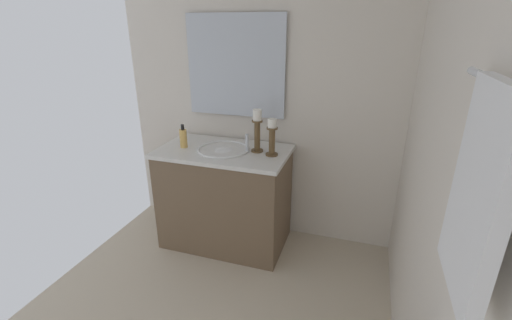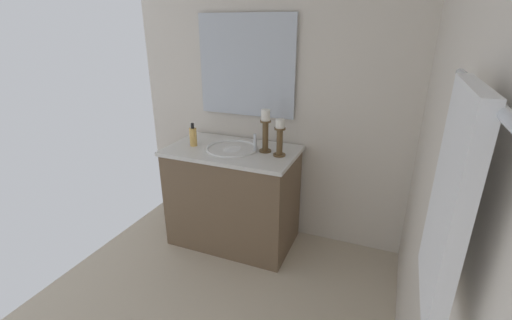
# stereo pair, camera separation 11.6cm
# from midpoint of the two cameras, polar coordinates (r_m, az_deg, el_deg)

# --- Properties ---
(wall_back) EXTENTS (2.78, 0.04, 2.45)m
(wall_back) POSITION_cam_midpoint_polar(r_m,az_deg,el_deg) (1.29, 27.93, -2.10)
(wall_back) COLOR silver
(wall_back) RESTS_ON ground
(wall_left) EXTENTS (0.04, 2.25, 2.45)m
(wall_left) POSITION_cam_midpoint_polar(r_m,az_deg,el_deg) (2.76, -0.69, 11.78)
(wall_left) COLOR silver
(wall_left) RESTS_ON ground
(vanity_cabinet) EXTENTS (0.58, 1.00, 0.80)m
(vanity_cabinet) POSITION_cam_midpoint_polar(r_m,az_deg,el_deg) (2.80, -6.28, -6.05)
(vanity_cabinet) COLOR brown
(vanity_cabinet) RESTS_ON ground
(sink_basin) EXTENTS (0.40, 0.40, 0.24)m
(sink_basin) POSITION_cam_midpoint_polar(r_m,az_deg,el_deg) (2.65, -6.57, 0.91)
(sink_basin) COLOR white
(sink_basin) RESTS_ON vanity_cabinet
(mirror) EXTENTS (0.02, 0.79, 0.76)m
(mirror) POSITION_cam_midpoint_polar(r_m,az_deg,el_deg) (2.76, -4.67, 15.06)
(mirror) COLOR silver
(candle_holder_tall) EXTENTS (0.09, 0.09, 0.27)m
(candle_holder_tall) POSITION_cam_midpoint_polar(r_m,az_deg,el_deg) (2.46, 1.30, 3.86)
(candle_holder_tall) COLOR brown
(candle_holder_tall) RESTS_ON vanity_cabinet
(candle_holder_short) EXTENTS (0.09, 0.09, 0.32)m
(candle_holder_short) POSITION_cam_midpoint_polar(r_m,az_deg,el_deg) (2.53, -1.13, 5.02)
(candle_holder_short) COLOR brown
(candle_holder_short) RESTS_ON vanity_cabinet
(soap_bottle) EXTENTS (0.06, 0.06, 0.18)m
(soap_bottle) POSITION_cam_midpoint_polar(r_m,az_deg,el_deg) (2.72, -13.05, 3.54)
(soap_bottle) COLOR #E5B259
(soap_bottle) RESTS_ON vanity_cabinet
(towel_near_vanity) EXTENTS (0.28, 0.03, 0.45)m
(towel_near_vanity) POSITION_cam_midpoint_polar(r_m,az_deg,el_deg) (0.79, 29.11, -5.20)
(towel_near_vanity) COLOR white
(towel_near_vanity) RESTS_ON towel_bar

